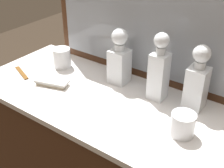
% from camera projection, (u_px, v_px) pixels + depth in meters
% --- Properties ---
extents(dresser_mirror, '(1.01, 0.03, 0.64)m').
position_uv_depth(dresser_mirror, '(146.00, 12.00, 1.29)').
color(dresser_mirror, '#472816').
rests_on(dresser_mirror, dresser).
extents(crystal_decanter_rear, '(0.08, 0.08, 0.26)m').
position_uv_depth(crystal_decanter_rear, '(119.00, 62.00, 1.36)').
color(crystal_decanter_rear, white).
rests_on(crystal_decanter_rear, dresser).
extents(crystal_decanter_far_right, '(0.07, 0.07, 0.30)m').
position_uv_depth(crystal_decanter_far_right, '(159.00, 73.00, 1.23)').
color(crystal_decanter_far_right, white).
rests_on(crystal_decanter_far_right, dresser).
extents(crystal_decanter_far_left, '(0.08, 0.08, 0.28)m').
position_uv_depth(crystal_decanter_far_left, '(197.00, 84.00, 1.18)').
color(crystal_decanter_far_left, white).
rests_on(crystal_decanter_far_left, dresser).
extents(crystal_tumbler_far_right, '(0.09, 0.09, 0.10)m').
position_uv_depth(crystal_tumbler_far_right, '(62.00, 58.00, 1.52)').
color(crystal_tumbler_far_right, white).
rests_on(crystal_tumbler_far_right, dresser).
extents(crystal_tumbler_left, '(0.09, 0.09, 0.09)m').
position_uv_depth(crystal_tumbler_left, '(183.00, 125.00, 1.06)').
color(crystal_tumbler_left, white).
rests_on(crystal_tumbler_left, dresser).
extents(silver_brush_left, '(0.17, 0.10, 0.02)m').
position_uv_depth(silver_brush_left, '(52.00, 83.00, 1.38)').
color(silver_brush_left, '#B7A88C').
rests_on(silver_brush_left, dresser).
extents(tortoiseshell_comb, '(0.15, 0.07, 0.01)m').
position_uv_depth(tortoiseshell_comb, '(22.00, 73.00, 1.48)').
color(tortoiseshell_comb, brown).
rests_on(tortoiseshell_comb, dresser).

